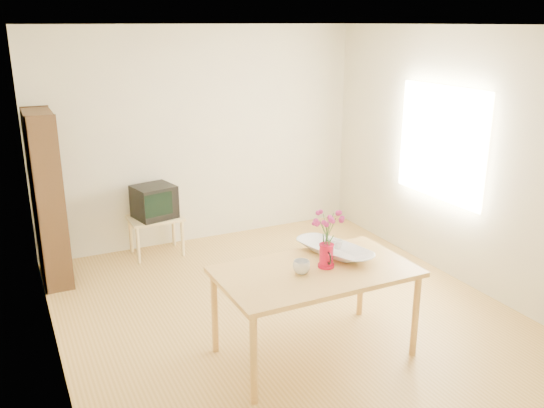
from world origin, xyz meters
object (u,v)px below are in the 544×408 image
bowl (335,229)px  television (154,201)px  mug (302,267)px  pitcher (326,256)px  table (315,278)px

bowl → television: bearing=110.1°
television → mug: bearing=-92.7°
pitcher → mug: 0.24m
mug → television: 2.73m
television → bowl: bearing=-82.6°
pitcher → bowl: bearing=58.5°
table → bowl: bowl is taller
table → television: (-0.61, 2.67, -0.03)m
bowl → table: bearing=-145.8°
table → mug: (-0.14, -0.02, 0.13)m
mug → pitcher: bearing=161.2°
mug → bowl: size_ratio=0.28×
mug → bowl: bearing=-178.5°
mug → television: mug is taller
mug → television: bearing=-105.3°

